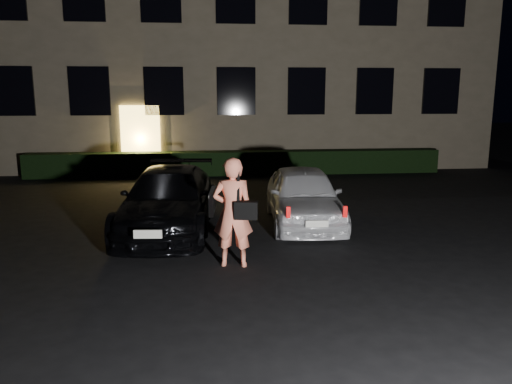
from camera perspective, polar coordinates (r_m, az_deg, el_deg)
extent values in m
plane|color=black|center=(8.20, 2.95, -9.80)|extent=(80.00, 80.00, 0.00)
cube|color=brown|center=(22.80, -3.03, 18.96)|extent=(20.00, 8.00, 12.00)
cube|color=#FFCE57|center=(18.72, -13.04, 5.79)|extent=(1.40, 0.10, 2.50)
cube|color=black|center=(19.64, -26.02, 10.31)|extent=(1.40, 0.10, 1.70)
cube|color=black|center=(18.93, -18.48, 10.87)|extent=(1.40, 0.10, 1.70)
cube|color=black|center=(18.55, -10.47, 11.26)|extent=(1.40, 0.10, 1.70)
cube|color=black|center=(18.54, -2.27, 11.43)|extent=(1.40, 0.10, 1.70)
cube|color=black|center=(18.89, 5.79, 11.38)|extent=(1.40, 0.10, 1.70)
cube|color=black|center=(19.58, 13.40, 11.13)|extent=(1.40, 0.10, 1.70)
cube|color=black|center=(20.58, 20.37, 10.74)|extent=(1.40, 0.10, 1.70)
cube|color=black|center=(19.17, 5.99, 20.99)|extent=(1.40, 0.10, 1.70)
cube|color=black|center=(19.85, 13.85, 20.40)|extent=(1.40, 0.10, 1.70)
cube|color=black|center=(20.83, 21.01, 19.55)|extent=(1.40, 0.10, 1.70)
cube|color=black|center=(18.28, -2.12, 3.34)|extent=(15.00, 0.70, 0.85)
imported|color=black|center=(10.98, -9.90, -0.90)|extent=(2.25, 4.72, 1.33)
cube|color=white|center=(10.02, -5.00, -1.03)|extent=(0.17, 0.95, 0.44)
cube|color=silver|center=(8.74, -12.26, -4.72)|extent=(0.49, 0.08, 0.15)
imported|color=silver|center=(11.37, 5.46, -0.41)|extent=(1.77, 3.93, 1.31)
cube|color=red|center=(9.51, 3.72, -2.33)|extent=(0.08, 0.05, 0.22)
cube|color=red|center=(9.69, 10.15, -2.23)|extent=(0.08, 0.05, 0.22)
cube|color=silver|center=(9.59, 6.98, -3.62)|extent=(0.44, 0.07, 0.13)
imported|color=#FF8566|center=(8.51, -2.68, -2.33)|extent=(0.75, 0.55, 1.90)
cube|color=black|center=(8.35, -1.16, -2.09)|extent=(0.41, 0.23, 0.30)
cube|color=black|center=(8.31, -2.03, 0.86)|extent=(0.05, 0.07, 0.59)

